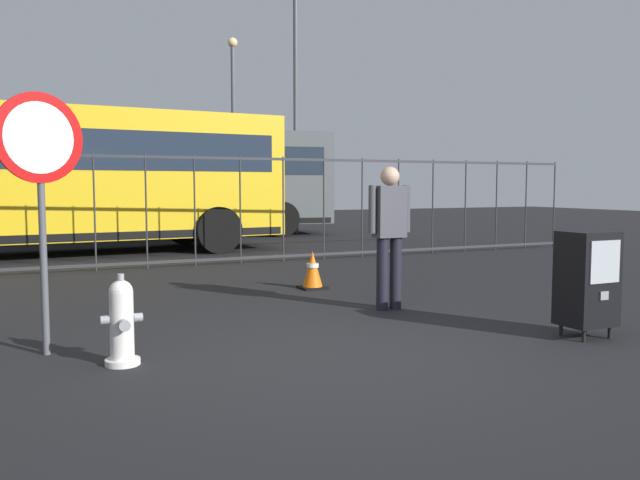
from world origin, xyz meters
The scene contains 11 objects.
ground_plane centered at (0.00, 0.00, 0.00)m, with size 60.00×60.00×0.00m, color black.
fire_hydrant centered at (-1.75, 0.60, 0.35)m, with size 0.33×0.31×0.75m.
newspaper_box_primary centered at (2.42, -0.28, 0.57)m, with size 0.48×0.42×1.02m.
stop_sign centered at (-2.29, 1.20, 1.60)m, with size 0.71×0.31×2.23m.
pedestrian centered at (1.44, 1.74, 0.95)m, with size 0.55×0.22×1.67m.
traffic_cone centered at (1.27, 3.53, 0.26)m, with size 0.36×0.36×0.53m.
fence_barrier centered at (0.00, 6.81, 1.02)m, with size 18.03×0.04×2.00m.
bus_near centered at (-2.31, 9.81, 1.71)m, with size 10.63×3.27×3.00m.
bus_far centered at (0.89, 14.20, 1.71)m, with size 10.75×3.95×3.00m.
street_light_near_left centered at (4.15, 16.22, 3.69)m, with size 0.32×0.32×6.29m.
street_light_near_right centered at (5.18, 13.36, 4.66)m, with size 0.32×0.32×8.16m.
Camera 1 is at (-2.50, -4.79, 1.45)m, focal length 36.67 mm.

